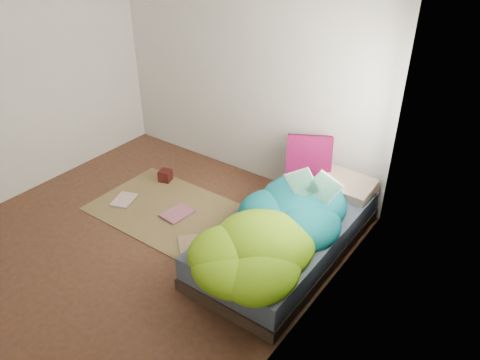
# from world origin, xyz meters

# --- Properties ---
(ground) EXTENTS (3.50, 3.50, 0.00)m
(ground) POSITION_xyz_m (0.00, 0.00, 0.00)
(ground) COLOR #47271B
(ground) RESTS_ON ground
(room_walls) EXTENTS (3.54, 3.54, 2.62)m
(room_walls) POSITION_xyz_m (0.01, 0.01, 1.63)
(room_walls) COLOR silver
(room_walls) RESTS_ON ground
(bed) EXTENTS (1.00, 2.00, 0.34)m
(bed) POSITION_xyz_m (1.22, 0.72, 0.17)
(bed) COLOR #32281B
(bed) RESTS_ON ground
(duvet) EXTENTS (0.96, 1.84, 0.34)m
(duvet) POSITION_xyz_m (1.22, 0.50, 0.51)
(duvet) COLOR navy
(duvet) RESTS_ON bed
(rug) EXTENTS (1.60, 1.10, 0.01)m
(rug) POSITION_xyz_m (-0.15, 0.55, 0.01)
(rug) COLOR brown
(rug) RESTS_ON ground
(pillow_floral) EXTENTS (0.59, 0.38, 0.13)m
(pillow_floral) POSITION_xyz_m (1.41, 1.52, 0.40)
(pillow_floral) COLOR beige
(pillow_floral) RESTS_ON bed
(pillow_magenta) EXTENTS (0.48, 0.35, 0.47)m
(pillow_magenta) POSITION_xyz_m (0.97, 1.54, 0.57)
(pillow_magenta) COLOR #550533
(pillow_magenta) RESTS_ON bed
(open_book) EXTENTS (0.42, 0.19, 0.25)m
(open_book) POSITION_xyz_m (1.37, 0.88, 0.81)
(open_book) COLOR #30822A
(open_book) RESTS_ON duvet
(wooden_box) EXTENTS (0.17, 0.17, 0.13)m
(wooden_box) POSITION_xyz_m (-0.60, 0.98, 0.08)
(wooden_box) COLOR #330D0B
(wooden_box) RESTS_ON rug
(floor_book_a) EXTENTS (0.30, 0.35, 0.02)m
(floor_book_a) POSITION_xyz_m (-0.77, 0.35, 0.02)
(floor_book_a) COLOR white
(floor_book_a) RESTS_ON rug
(floor_book_b) EXTENTS (0.27, 0.35, 0.03)m
(floor_book_b) POSITION_xyz_m (-0.13, 0.55, 0.03)
(floor_book_b) COLOR #BB6C73
(floor_book_b) RESTS_ON rug
(floor_book_c) EXTENTS (0.34, 0.33, 0.02)m
(floor_book_c) POSITION_xyz_m (0.36, 0.16, 0.02)
(floor_book_c) COLOR tan
(floor_book_c) RESTS_ON rug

